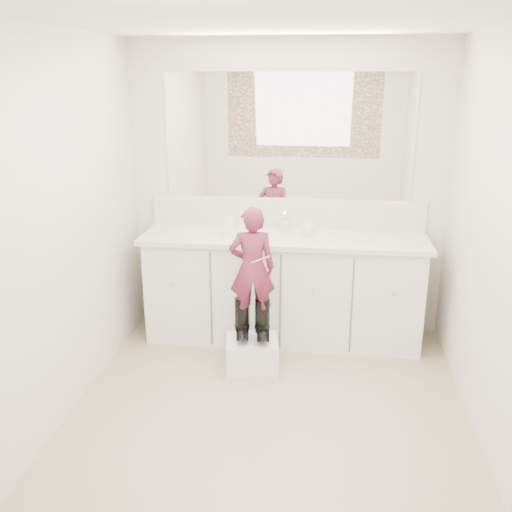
# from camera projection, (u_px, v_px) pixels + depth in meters

# --- Properties ---
(floor) EXTENTS (3.00, 3.00, 0.00)m
(floor) POSITION_uv_depth(u_px,v_px,m) (267.00, 420.00, 3.67)
(floor) COLOR #827355
(floor) RESTS_ON ground
(ceiling) EXTENTS (3.00, 3.00, 0.00)m
(ceiling) POSITION_uv_depth(u_px,v_px,m) (270.00, 19.00, 2.93)
(ceiling) COLOR white
(ceiling) RESTS_ON wall_back
(wall_back) EXTENTS (2.60, 0.00, 2.60)m
(wall_back) POSITION_uv_depth(u_px,v_px,m) (287.00, 191.00, 4.72)
(wall_back) COLOR beige
(wall_back) RESTS_ON floor
(wall_front) EXTENTS (2.60, 0.00, 2.60)m
(wall_front) POSITION_uv_depth(u_px,v_px,m) (222.00, 370.00, 1.89)
(wall_front) COLOR beige
(wall_front) RESTS_ON floor
(wall_left) EXTENTS (0.00, 3.00, 3.00)m
(wall_left) POSITION_uv_depth(u_px,v_px,m) (55.00, 234.00, 3.45)
(wall_left) COLOR beige
(wall_left) RESTS_ON floor
(wall_right) EXTENTS (0.00, 3.00, 3.00)m
(wall_right) POSITION_uv_depth(u_px,v_px,m) (502.00, 250.00, 3.15)
(wall_right) COLOR beige
(wall_right) RESTS_ON floor
(vanity_cabinet) EXTENTS (2.20, 0.55, 0.85)m
(vanity_cabinet) POSITION_uv_depth(u_px,v_px,m) (283.00, 290.00, 4.70)
(vanity_cabinet) COLOR silver
(vanity_cabinet) RESTS_ON floor
(countertop) EXTENTS (2.28, 0.58, 0.04)m
(countertop) POSITION_uv_depth(u_px,v_px,m) (284.00, 239.00, 4.54)
(countertop) COLOR beige
(countertop) RESTS_ON vanity_cabinet
(backsplash) EXTENTS (2.28, 0.03, 0.25)m
(backsplash) POSITION_uv_depth(u_px,v_px,m) (287.00, 213.00, 4.76)
(backsplash) COLOR beige
(backsplash) RESTS_ON countertop
(mirror) EXTENTS (2.00, 0.02, 1.00)m
(mirror) POSITION_uv_depth(u_px,v_px,m) (288.00, 137.00, 4.57)
(mirror) COLOR white
(mirror) RESTS_ON wall_back
(dot_panel) EXTENTS (2.00, 0.01, 1.20)m
(dot_panel) POSITION_uv_depth(u_px,v_px,m) (220.00, 239.00, 1.76)
(dot_panel) COLOR #472819
(dot_panel) RESTS_ON wall_front
(faucet) EXTENTS (0.08, 0.08, 0.10)m
(faucet) POSITION_uv_depth(u_px,v_px,m) (285.00, 225.00, 4.68)
(faucet) COLOR silver
(faucet) RESTS_ON countertop
(cup) EXTENTS (0.13, 0.13, 0.10)m
(cup) POSITION_uv_depth(u_px,v_px,m) (308.00, 230.00, 4.51)
(cup) COLOR #F2E0C1
(cup) RESTS_ON countertop
(soap_bottle) EXTENTS (0.12, 0.12, 0.20)m
(soap_bottle) POSITION_uv_depth(u_px,v_px,m) (228.00, 223.00, 4.53)
(soap_bottle) COLOR white
(soap_bottle) RESTS_ON countertop
(step_stool) EXTENTS (0.43, 0.37, 0.24)m
(step_stool) POSITION_uv_depth(u_px,v_px,m) (252.00, 354.00, 4.27)
(step_stool) COLOR white
(step_stool) RESTS_ON floor
(boot_left) EXTENTS (0.15, 0.23, 0.32)m
(boot_left) POSITION_uv_depth(u_px,v_px,m) (242.00, 318.00, 4.21)
(boot_left) COLOR black
(boot_left) RESTS_ON step_stool
(boot_right) EXTENTS (0.15, 0.23, 0.32)m
(boot_right) POSITION_uv_depth(u_px,v_px,m) (262.00, 319.00, 4.20)
(boot_right) COLOR black
(boot_right) RESTS_ON step_stool
(toddler) EXTENTS (0.36, 0.27, 0.91)m
(toddler) POSITION_uv_depth(u_px,v_px,m) (252.00, 268.00, 4.08)
(toddler) COLOR #A3325E
(toddler) RESTS_ON step_stool
(toothbrush) EXTENTS (0.14, 0.03, 0.06)m
(toothbrush) POSITION_uv_depth(u_px,v_px,m) (260.00, 259.00, 3.97)
(toothbrush) COLOR #E75AB2
(toothbrush) RESTS_ON toddler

